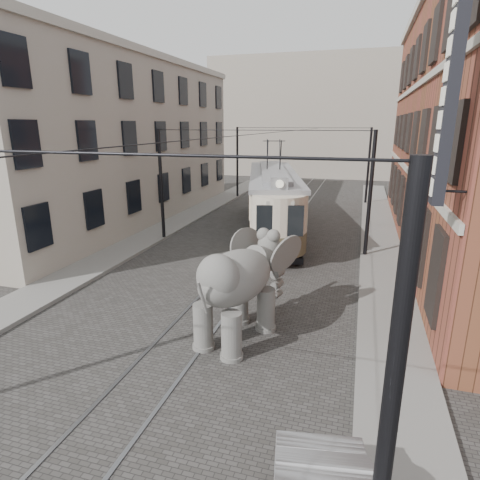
% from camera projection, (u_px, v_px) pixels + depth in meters
% --- Properties ---
extents(ground, '(120.00, 120.00, 0.00)m').
position_uv_depth(ground, '(224.00, 292.00, 15.53)').
color(ground, '#3F3D3A').
extents(tram_rails, '(1.54, 80.00, 0.02)m').
position_uv_depth(tram_rails, '(224.00, 292.00, 15.53)').
color(tram_rails, slate).
rests_on(tram_rails, ground).
extents(sidewalk_right, '(2.00, 60.00, 0.15)m').
position_uv_depth(sidewalk_right, '(388.00, 310.00, 13.85)').
color(sidewalk_right, slate).
rests_on(sidewalk_right, ground).
extents(sidewalk_left, '(2.00, 60.00, 0.15)m').
position_uv_depth(sidewalk_left, '(81.00, 273.00, 17.31)').
color(sidewalk_left, slate).
rests_on(sidewalk_left, ground).
extents(stucco_building, '(7.00, 24.00, 10.00)m').
position_uv_depth(stucco_building, '(114.00, 144.00, 26.39)').
color(stucco_building, gray).
rests_on(stucco_building, ground).
extents(distant_block, '(28.00, 10.00, 14.00)m').
position_uv_depth(distant_block, '(327.00, 118.00, 50.38)').
color(distant_block, gray).
rests_on(distant_block, ground).
extents(catenary, '(11.00, 30.20, 6.00)m').
position_uv_depth(catenary, '(253.00, 194.00, 19.35)').
color(catenary, black).
rests_on(catenary, ground).
extents(tram, '(6.08, 13.74, 5.35)m').
position_uv_depth(tram, '(273.00, 186.00, 23.96)').
color(tram, beige).
rests_on(tram, ground).
extents(elephant, '(3.99, 5.52, 3.04)m').
position_uv_depth(elephant, '(236.00, 292.00, 11.77)').
color(elephant, '#62605B').
rests_on(elephant, ground).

